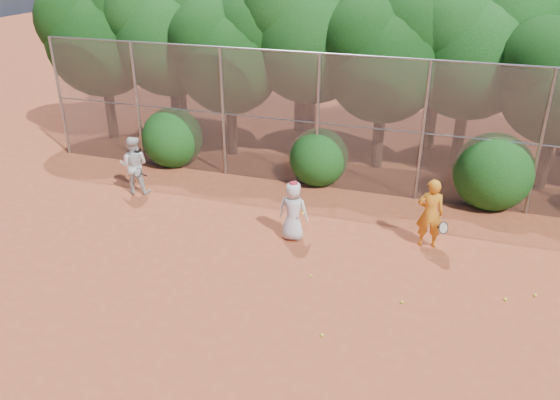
% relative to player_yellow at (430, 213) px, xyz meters
% --- Properties ---
extents(ground, '(80.00, 80.00, 0.00)m').
position_rel_player_yellow_xyz_m(ground, '(-2.53, -3.35, -0.88)').
color(ground, '#973E22').
rests_on(ground, ground).
extents(fence_back, '(20.05, 0.09, 4.03)m').
position_rel_player_yellow_xyz_m(fence_back, '(-2.65, 2.65, 1.17)').
color(fence_back, gray).
rests_on(fence_back, ground).
extents(tree_0, '(4.38, 3.81, 6.00)m').
position_rel_player_yellow_xyz_m(tree_0, '(-11.97, 4.68, 3.05)').
color(tree_0, black).
rests_on(tree_0, ground).
extents(tree_1, '(4.64, 4.03, 6.35)m').
position_rel_player_yellow_xyz_m(tree_1, '(-9.47, 5.19, 3.28)').
color(tree_1, black).
rests_on(tree_1, ground).
extents(tree_2, '(3.99, 3.47, 5.47)m').
position_rel_player_yellow_xyz_m(tree_2, '(-6.98, 4.48, 2.70)').
color(tree_2, black).
rests_on(tree_2, ground).
extents(tree_3, '(4.89, 4.26, 6.70)m').
position_rel_player_yellow_xyz_m(tree_3, '(-4.47, 5.49, 3.51)').
color(tree_3, black).
rests_on(tree_3, ground).
extents(tree_4, '(4.19, 3.64, 5.73)m').
position_rel_player_yellow_xyz_m(tree_4, '(-1.98, 4.88, 2.87)').
color(tree_4, black).
rests_on(tree_4, ground).
extents(tree_5, '(4.51, 3.92, 6.17)m').
position_rel_player_yellow_xyz_m(tree_5, '(0.53, 5.69, 3.16)').
color(tree_5, black).
rests_on(tree_5, ground).
extents(tree_9, '(4.83, 4.20, 6.62)m').
position_rel_player_yellow_xyz_m(tree_9, '(-10.47, 7.49, 3.45)').
color(tree_9, black).
rests_on(tree_9, ground).
extents(tree_10, '(5.15, 4.48, 7.06)m').
position_rel_player_yellow_xyz_m(tree_10, '(-5.46, 7.69, 3.74)').
color(tree_10, black).
rests_on(tree_10, ground).
extents(tree_11, '(4.64, 4.03, 6.35)m').
position_rel_player_yellow_xyz_m(tree_11, '(-0.47, 7.29, 3.28)').
color(tree_11, black).
rests_on(tree_11, ground).
extents(bush_0, '(2.00, 2.00, 2.00)m').
position_rel_player_yellow_xyz_m(bush_0, '(-8.53, 2.95, 0.12)').
color(bush_0, '#104011').
rests_on(bush_0, ground).
extents(bush_1, '(1.80, 1.80, 1.80)m').
position_rel_player_yellow_xyz_m(bush_1, '(-3.53, 2.95, 0.02)').
color(bush_1, '#104011').
rests_on(bush_1, ground).
extents(bush_2, '(2.20, 2.20, 2.20)m').
position_rel_player_yellow_xyz_m(bush_2, '(1.47, 2.95, 0.22)').
color(bush_2, '#104011').
rests_on(bush_2, ground).
extents(player_yellow, '(0.85, 0.62, 1.77)m').
position_rel_player_yellow_xyz_m(player_yellow, '(0.00, 0.00, 0.00)').
color(player_yellow, orange).
rests_on(player_yellow, ground).
extents(player_teen, '(0.77, 0.52, 1.57)m').
position_rel_player_yellow_xyz_m(player_teen, '(-3.24, -0.70, -0.10)').
color(player_teen, silver).
rests_on(player_teen, ground).
extents(player_white, '(0.99, 0.87, 1.74)m').
position_rel_player_yellow_xyz_m(player_white, '(-8.48, 0.50, -0.01)').
color(player_white, silver).
rests_on(player_white, ground).
extents(ball_0, '(0.07, 0.07, 0.07)m').
position_rel_player_yellow_xyz_m(ball_0, '(-0.28, -2.61, -0.85)').
color(ball_0, yellow).
rests_on(ball_0, ground).
extents(ball_1, '(0.07, 0.07, 0.07)m').
position_rel_player_yellow_xyz_m(ball_1, '(1.77, -1.84, -0.85)').
color(ball_1, yellow).
rests_on(ball_1, ground).
extents(ball_2, '(0.07, 0.07, 0.07)m').
position_rel_player_yellow_xyz_m(ball_2, '(-1.60, -4.15, -0.85)').
color(ball_2, yellow).
rests_on(ball_2, ground).
extents(ball_3, '(0.07, 0.07, 0.07)m').
position_rel_player_yellow_xyz_m(ball_3, '(2.38, -1.48, -0.85)').
color(ball_3, yellow).
rests_on(ball_3, ground).
extents(ball_4, '(0.07, 0.07, 0.07)m').
position_rel_player_yellow_xyz_m(ball_4, '(-2.33, -2.27, -0.85)').
color(ball_4, yellow).
rests_on(ball_4, ground).
extents(ball_5, '(0.07, 0.07, 0.07)m').
position_rel_player_yellow_xyz_m(ball_5, '(0.19, 1.47, -0.85)').
color(ball_5, yellow).
rests_on(ball_5, ground).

